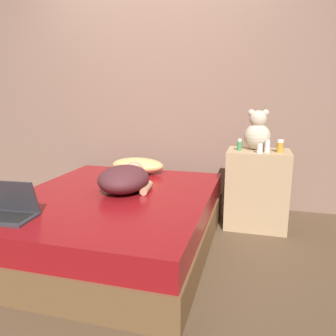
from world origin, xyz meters
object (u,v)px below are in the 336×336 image
bottle_clear (267,146)px  bottle_white (260,149)px  person_lying (125,178)px  pillow (138,166)px  laptop (8,209)px  teddy_bear (257,132)px  bottle_amber (280,146)px  bottle_green (239,145)px

bottle_clear → bottle_white: 0.08m
bottle_clear → person_lying: bearing=-157.3°
pillow → bottle_white: (1.14, -0.18, 0.25)m
laptop → bottle_white: size_ratio=4.79×
person_lying → bottle_white: bottle_white is taller
person_lying → teddy_bear: 1.20m
laptop → bottle_clear: size_ratio=3.52×
pillow → bottle_white: bearing=-9.2°
bottle_amber → bottle_clear: bearing=-169.6°
person_lying → bottle_clear: (1.09, 0.45, 0.23)m
teddy_bear → bottle_white: bearing=-82.0°
bottle_clear → bottle_green: size_ratio=1.04×
teddy_bear → bottle_green: bearing=-148.2°
bottle_white → pillow: bearing=170.8°
teddy_bear → bottle_amber: teddy_bear is taller
pillow → bottle_green: (0.97, -0.09, 0.26)m
laptop → bottle_amber: size_ratio=3.40×
bottle_white → laptop: bearing=-142.7°
laptop → teddy_bear: teddy_bear is taller
laptop → bottle_white: (1.51, 1.15, 0.27)m
pillow → bottle_clear: (1.20, -0.13, 0.26)m
pillow → bottle_amber: 1.33m
bottle_clear → laptop: bearing=-142.4°
bottle_clear → bottle_white: size_ratio=1.36×
laptop → teddy_bear: (1.48, 1.33, 0.38)m
bottle_amber → bottle_white: 0.18m
laptop → bottle_white: bearing=32.9°
person_lying → laptop: bearing=-129.1°
bottle_white → teddy_bear: bearing=98.0°
pillow → bottle_white: 1.18m
person_lying → laptop: 0.89m
bottle_green → person_lying: bearing=-150.1°
bottle_green → bottle_white: 0.20m
bottle_clear → bottle_amber: 0.10m
laptop → bottle_amber: bearing=31.9°
teddy_bear → bottle_amber: size_ratio=3.21×
pillow → teddy_bear: size_ratio=1.50×
pillow → teddy_bear: (1.11, 0.00, 0.36)m
person_lying → bottle_white: 1.12m
pillow → person_lying: person_lying is taller
bottle_white → person_lying: bearing=-159.0°
laptop → bottle_white: bottle_white is taller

